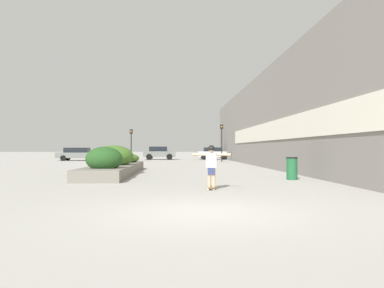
{
  "coord_description": "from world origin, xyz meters",
  "views": [
    {
      "loc": [
        -0.54,
        -7.73,
        1.31
      ],
      "look_at": [
        0.46,
        15.07,
        1.6
      ],
      "focal_mm": 35.0,
      "sensor_mm": 36.0,
      "label": 1
    }
  ],
  "objects_px": {
    "skateboard": "(211,188)",
    "car_center_right": "(159,153)",
    "car_leftmost": "(214,153)",
    "car_rightmost": "(274,153)",
    "skateboarder": "(211,161)",
    "trash_bin": "(292,168)",
    "traffic_light_left": "(131,139)",
    "traffic_light_right": "(222,137)",
    "car_center_left": "(78,154)"
  },
  "relations": [
    {
      "from": "car_leftmost",
      "to": "car_rightmost",
      "type": "relative_size",
      "value": 0.94
    },
    {
      "from": "car_center_left",
      "to": "traffic_light_right",
      "type": "xyz_separation_m",
      "value": [
        15.32,
        -3.86,
        1.8
      ]
    },
    {
      "from": "skateboard",
      "to": "traffic_light_left",
      "type": "relative_size",
      "value": 0.18
    },
    {
      "from": "car_center_left",
      "to": "traffic_light_left",
      "type": "relative_size",
      "value": 1.41
    },
    {
      "from": "car_leftmost",
      "to": "traffic_light_left",
      "type": "bearing_deg",
      "value": -51.39
    },
    {
      "from": "traffic_light_right",
      "to": "car_center_left",
      "type": "bearing_deg",
      "value": 165.85
    },
    {
      "from": "skateboarder",
      "to": "car_center_right",
      "type": "relative_size",
      "value": 0.35
    },
    {
      "from": "car_leftmost",
      "to": "car_center_right",
      "type": "relative_size",
      "value": 1.05
    },
    {
      "from": "trash_bin",
      "to": "car_rightmost",
      "type": "height_order",
      "value": "car_rightmost"
    },
    {
      "from": "car_leftmost",
      "to": "car_center_left",
      "type": "xyz_separation_m",
      "value": [
        -15.29,
        -3.73,
        -0.04
      ]
    },
    {
      "from": "skateboarder",
      "to": "traffic_light_right",
      "type": "bearing_deg",
      "value": 92.19
    },
    {
      "from": "skateboarder",
      "to": "car_rightmost",
      "type": "relative_size",
      "value": 0.31
    },
    {
      "from": "skateboarder",
      "to": "trash_bin",
      "type": "xyz_separation_m",
      "value": [
        3.76,
        3.67,
        -0.42
      ]
    },
    {
      "from": "traffic_light_right",
      "to": "trash_bin",
      "type": "bearing_deg",
      "value": -89.36
    },
    {
      "from": "car_rightmost",
      "to": "skateboard",
      "type": "bearing_deg",
      "value": -18.09
    },
    {
      "from": "skateboarder",
      "to": "car_center_left",
      "type": "xyz_separation_m",
      "value": [
        -11.81,
        29.58,
        -0.15
      ]
    },
    {
      "from": "trash_bin",
      "to": "traffic_light_left",
      "type": "relative_size",
      "value": 0.29
    },
    {
      "from": "trash_bin",
      "to": "traffic_light_right",
      "type": "xyz_separation_m",
      "value": [
        -0.25,
        22.05,
        2.06
      ]
    },
    {
      "from": "car_rightmost",
      "to": "traffic_light_right",
      "type": "height_order",
      "value": "traffic_light_right"
    },
    {
      "from": "car_rightmost",
      "to": "traffic_light_right",
      "type": "xyz_separation_m",
      "value": [
        -7.32,
        -7.44,
        1.71
      ]
    },
    {
      "from": "skateboard",
      "to": "traffic_light_left",
      "type": "distance_m",
      "value": 26.71
    },
    {
      "from": "skateboarder",
      "to": "car_center_right",
      "type": "height_order",
      "value": "car_center_right"
    },
    {
      "from": "trash_bin",
      "to": "car_center_right",
      "type": "xyz_separation_m",
      "value": [
        -6.86,
        29.19,
        0.34
      ]
    },
    {
      "from": "car_leftmost",
      "to": "car_rightmost",
      "type": "distance_m",
      "value": 7.35
    },
    {
      "from": "car_center_left",
      "to": "car_center_right",
      "type": "relative_size",
      "value": 1.21
    },
    {
      "from": "car_center_right",
      "to": "skateboard",
      "type": "bearing_deg",
      "value": 5.38
    },
    {
      "from": "skateboard",
      "to": "car_leftmost",
      "type": "distance_m",
      "value": 33.49
    },
    {
      "from": "trash_bin",
      "to": "traffic_light_left",
      "type": "bearing_deg",
      "value": 112.79
    },
    {
      "from": "trash_bin",
      "to": "car_rightmost",
      "type": "xyz_separation_m",
      "value": [
        7.07,
        29.49,
        0.35
      ]
    },
    {
      "from": "car_leftmost",
      "to": "car_rightmost",
      "type": "bearing_deg",
      "value": 88.85
    },
    {
      "from": "traffic_light_left",
      "to": "car_leftmost",
      "type": "bearing_deg",
      "value": 38.61
    },
    {
      "from": "skateboard",
      "to": "car_rightmost",
      "type": "height_order",
      "value": "car_rightmost"
    },
    {
      "from": "car_leftmost",
      "to": "traffic_light_left",
      "type": "xyz_separation_m",
      "value": [
        -9.12,
        -7.28,
        1.46
      ]
    },
    {
      "from": "car_center_left",
      "to": "car_center_right",
      "type": "height_order",
      "value": "car_center_right"
    },
    {
      "from": "skateboard",
      "to": "traffic_light_right",
      "type": "xyz_separation_m",
      "value": [
        3.52,
        25.71,
        2.47
      ]
    },
    {
      "from": "skateboard",
      "to": "skateboarder",
      "type": "relative_size",
      "value": 0.45
    },
    {
      "from": "trash_bin",
      "to": "traffic_light_right",
      "type": "relative_size",
      "value": 0.25
    },
    {
      "from": "trash_bin",
      "to": "car_center_left",
      "type": "xyz_separation_m",
      "value": [
        -15.57,
        25.91,
        0.27
      ]
    },
    {
      "from": "car_leftmost",
      "to": "traffic_light_right",
      "type": "distance_m",
      "value": 7.79
    },
    {
      "from": "traffic_light_right",
      "to": "car_rightmost",
      "type": "bearing_deg",
      "value": 45.48
    },
    {
      "from": "skateboarder",
      "to": "traffic_light_right",
      "type": "distance_m",
      "value": 26.0
    },
    {
      "from": "skateboard",
      "to": "traffic_light_right",
      "type": "relative_size",
      "value": 0.16
    },
    {
      "from": "skateboard",
      "to": "trash_bin",
      "type": "xyz_separation_m",
      "value": [
        3.76,
        3.67,
        0.41
      ]
    },
    {
      "from": "car_leftmost",
      "to": "traffic_light_right",
      "type": "xyz_separation_m",
      "value": [
        0.03,
        -7.59,
        1.76
      ]
    },
    {
      "from": "skateboard",
      "to": "car_center_right",
      "type": "xyz_separation_m",
      "value": [
        -3.1,
        32.85,
        0.75
      ]
    },
    {
      "from": "skateboarder",
      "to": "traffic_light_left",
      "type": "height_order",
      "value": "traffic_light_left"
    },
    {
      "from": "traffic_light_left",
      "to": "car_center_right",
      "type": "bearing_deg",
      "value": 69.64
    },
    {
      "from": "trash_bin",
      "to": "car_center_left",
      "type": "bearing_deg",
      "value": 121.0
    },
    {
      "from": "car_rightmost",
      "to": "skateboarder",
      "type": "bearing_deg",
      "value": -18.09
    },
    {
      "from": "trash_bin",
      "to": "traffic_light_left",
      "type": "height_order",
      "value": "traffic_light_left"
    }
  ]
}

